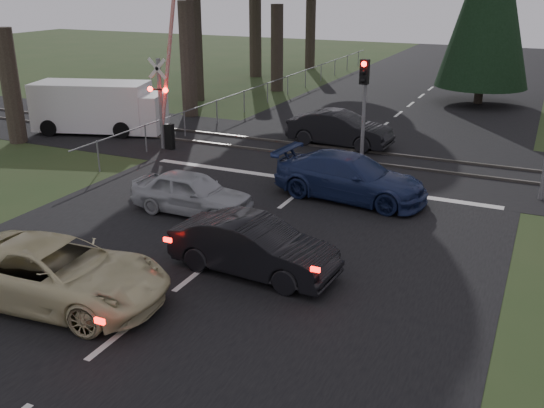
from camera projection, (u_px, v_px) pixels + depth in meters
The scene contains 15 objects.
ground at pixel (192, 277), 14.77m from camera, with size 120.00×120.00×0.00m, color #293D1B.
road at pixel (330, 168), 23.29m from camera, with size 14.00×100.00×0.01m, color black.
rail_corridor at pixel (346, 155), 24.99m from camera, with size 120.00×8.00×0.01m, color black.
stop_line at pixel (313, 181), 21.75m from camera, with size 13.00×0.35×0.00m, color silver.
rail_near at pixel (340, 159), 24.29m from camera, with size 120.00×0.12×0.10m, color #59544C.
rail_far at pixel (352, 150), 25.66m from camera, with size 120.00×0.12×0.10m, color #59544C.
crossing_signal at pixel (165, 101), 25.24m from camera, with size 1.62×0.38×6.96m.
traffic_signal_center at pixel (364, 95), 22.50m from camera, with size 0.32×0.48×4.10m.
fence_left at pixel (278, 98), 36.99m from camera, with size 0.10×36.00×1.20m, color slate, non-canonical shape.
cream_coupe at pixel (56, 273), 13.42m from camera, with size 2.37×5.14×1.43m, color beige.
dark_hatchback at pixel (254, 247), 14.78m from camera, with size 1.47×4.20×1.38m, color black.
silver_car at pixel (192, 193), 18.64m from camera, with size 1.55×3.85×1.31m, color #A2A6AA.
blue_sedan at pixel (350, 177), 19.85m from camera, with size 2.07×5.10×1.48m, color navy.
dark_car_far at pixel (340, 129), 26.22m from camera, with size 1.57×4.51×1.49m, color black.
white_van at pixel (102, 107), 28.42m from camera, with size 6.37×3.85×2.35m.
Camera 1 is at (7.31, -11.20, 6.82)m, focal length 40.00 mm.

